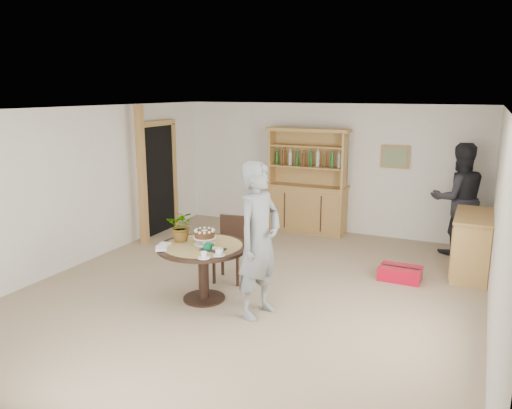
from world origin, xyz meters
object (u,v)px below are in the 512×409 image
object	(u,v)px
red_suitcase	(400,273)
hutch	(307,197)
dining_table	(203,256)
teen_boy	(259,240)
dining_chair	(231,244)
adult_person	(458,199)
sideboard	(472,245)

from	to	relation	value
red_suitcase	hutch	bearing A→B (deg)	139.13
dining_table	teen_boy	world-z (taller)	teen_boy
hutch	dining_chair	bearing A→B (deg)	-93.40
teen_boy	adult_person	world-z (taller)	teen_boy
adult_person	red_suitcase	bearing A→B (deg)	44.18
dining_chair	teen_boy	xyz separation A→B (m)	(0.86, -0.93, 0.43)
sideboard	dining_table	bearing A→B (deg)	-142.08
teen_boy	adult_person	distance (m)	4.15
dining_table	adult_person	world-z (taller)	adult_person
sideboard	dining_table	world-z (taller)	sideboard
hutch	adult_person	xyz separation A→B (m)	(2.76, -0.24, 0.26)
sideboard	teen_boy	bearing A→B (deg)	-132.19
dining_chair	adult_person	world-z (taller)	adult_person
sideboard	teen_boy	distance (m)	3.54
sideboard	dining_chair	bearing A→B (deg)	-152.60
red_suitcase	adult_person	bearing A→B (deg)	70.22
hutch	dining_table	size ratio (longest dim) A/B	1.70
sideboard	adult_person	xyz separation A→B (m)	(-0.28, 1.00, 0.48)
sideboard	dining_chair	size ratio (longest dim) A/B	1.33
hutch	sideboard	xyz separation A→B (m)	(3.04, -1.24, -0.22)
dining_table	hutch	bearing A→B (deg)	87.53
sideboard	teen_boy	size ratio (longest dim) A/B	0.65
dining_chair	dining_table	bearing A→B (deg)	-97.41
dining_chair	teen_boy	world-z (taller)	teen_boy
adult_person	red_suitcase	world-z (taller)	adult_person
dining_table	adult_person	bearing A→B (deg)	50.14
dining_table	dining_chair	size ratio (longest dim) A/B	1.27
hutch	dining_chair	world-z (taller)	hutch
sideboard	dining_table	distance (m)	4.06
hutch	dining_table	xyz separation A→B (m)	(-0.16, -3.74, -0.08)
teen_boy	red_suitcase	bearing A→B (deg)	-23.12
dining_table	teen_boy	distance (m)	0.93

